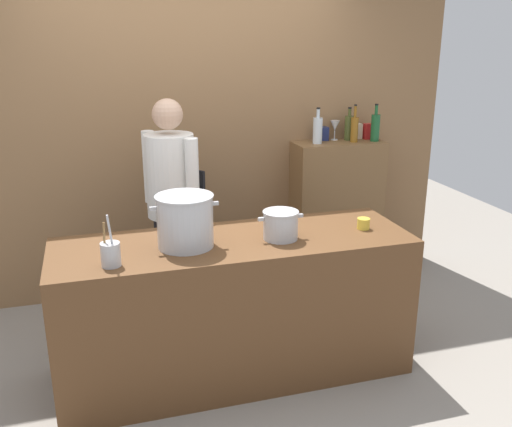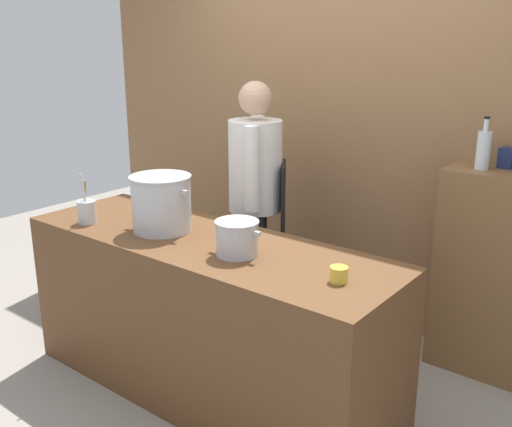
% 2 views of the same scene
% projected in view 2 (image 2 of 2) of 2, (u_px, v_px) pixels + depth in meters
% --- Properties ---
extents(ground_plane, '(8.00, 8.00, 0.00)m').
position_uv_depth(ground_plane, '(209.00, 389.00, 3.32)').
color(ground_plane, gray).
extents(brick_back_panel, '(4.40, 0.10, 3.00)m').
position_uv_depth(brick_back_panel, '(345.00, 101.00, 3.94)').
color(brick_back_panel, olive).
rests_on(brick_back_panel, ground_plane).
extents(prep_counter, '(2.15, 0.70, 0.90)m').
position_uv_depth(prep_counter, '(207.00, 318.00, 3.19)').
color(prep_counter, brown).
rests_on(prep_counter, ground_plane).
extents(bar_cabinet, '(0.76, 0.32, 1.21)m').
position_uv_depth(bar_cabinet, '(506.00, 278.00, 3.33)').
color(bar_cabinet, brown).
rests_on(bar_cabinet, ground_plane).
extents(chef, '(0.41, 0.46, 1.66)m').
position_uv_depth(chef, '(256.00, 191.00, 3.77)').
color(chef, black).
rests_on(chef, ground_plane).
extents(stockpot_large, '(0.39, 0.33, 0.31)m').
position_uv_depth(stockpot_large, '(161.00, 203.00, 3.17)').
color(stockpot_large, '#B7BABF').
rests_on(stockpot_large, prep_counter).
extents(stockpot_small, '(0.28, 0.22, 0.17)m').
position_uv_depth(stockpot_small, '(237.00, 238.00, 2.83)').
color(stockpot_small, '#B7BABF').
rests_on(stockpot_small, prep_counter).
extents(utensil_crock, '(0.10, 0.10, 0.29)m').
position_uv_depth(utensil_crock, '(87.00, 211.00, 3.32)').
color(utensil_crock, '#B7BABF').
rests_on(utensil_crock, prep_counter).
extents(butter_jar, '(0.08, 0.08, 0.07)m').
position_uv_depth(butter_jar, '(339.00, 274.00, 2.53)').
color(butter_jar, yellow).
rests_on(butter_jar, prep_counter).
extents(wine_bottle_clear, '(0.08, 0.08, 0.29)m').
position_uv_depth(wine_bottle_clear, '(484.00, 149.00, 3.23)').
color(wine_bottle_clear, silver).
rests_on(wine_bottle_clear, bar_cabinet).
extents(spice_tin_navy, '(0.08, 0.08, 0.11)m').
position_uv_depth(spice_tin_navy, '(507.00, 158.00, 3.28)').
color(spice_tin_navy, navy).
rests_on(spice_tin_navy, bar_cabinet).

